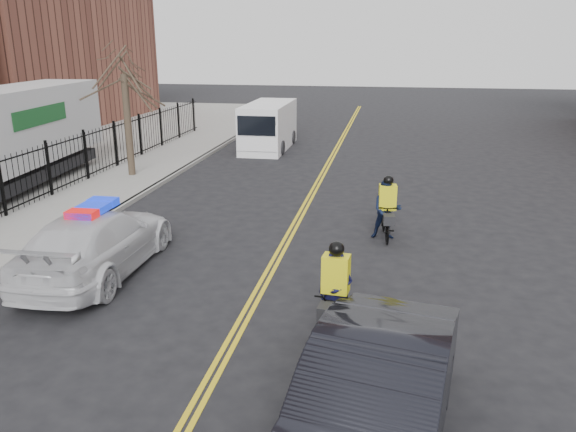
# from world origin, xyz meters

# --- Properties ---
(ground) EXTENTS (120.00, 120.00, 0.00)m
(ground) POSITION_xyz_m (0.00, 0.00, 0.00)
(ground) COLOR black
(ground) RESTS_ON ground
(center_line_left) EXTENTS (0.10, 60.00, 0.01)m
(center_line_left) POSITION_xyz_m (-0.08, 8.00, 0.01)
(center_line_left) COLOR gold
(center_line_left) RESTS_ON ground
(center_line_right) EXTENTS (0.10, 60.00, 0.01)m
(center_line_right) POSITION_xyz_m (0.08, 8.00, 0.01)
(center_line_right) COLOR gold
(center_line_right) RESTS_ON ground
(sidewalk) EXTENTS (3.00, 60.00, 0.15)m
(sidewalk) POSITION_xyz_m (-7.50, 8.00, 0.07)
(sidewalk) COLOR gray
(sidewalk) RESTS_ON ground
(curb) EXTENTS (0.20, 60.00, 0.15)m
(curb) POSITION_xyz_m (-6.00, 8.00, 0.07)
(curb) COLOR gray
(curb) RESTS_ON ground
(iron_fence) EXTENTS (0.12, 28.00, 2.00)m
(iron_fence) POSITION_xyz_m (-9.00, 8.00, 1.00)
(iron_fence) COLOR black
(iron_fence) RESTS_ON ground
(street_tree) EXTENTS (3.20, 3.20, 4.80)m
(street_tree) POSITION_xyz_m (-7.60, 10.00, 3.53)
(street_tree) COLOR #34291E
(street_tree) RESTS_ON sidewalk
(police_cruiser) EXTENTS (2.31, 5.40, 1.71)m
(police_cruiser) POSITION_xyz_m (-4.07, 0.69, 0.78)
(police_cruiser) COLOR silver
(police_cruiser) RESTS_ON ground
(dark_sedan) EXTENTS (2.64, 5.37, 1.70)m
(dark_sedan) POSITION_xyz_m (2.68, -4.56, 0.85)
(dark_sedan) COLOR black
(dark_sedan) RESTS_ON ground
(cargo_van) EXTENTS (2.20, 5.59, 2.33)m
(cargo_van) POSITION_xyz_m (-3.50, 17.34, 1.14)
(cargo_van) COLOR white
(cargo_van) RESTS_ON ground
(cyclist_near) EXTENTS (0.88, 1.98, 1.89)m
(cyclist_near) POSITION_xyz_m (1.86, -1.29, 0.66)
(cyclist_near) COLOR black
(cyclist_near) RESTS_ON ground
(cyclist_far) EXTENTS (0.88, 1.86, 1.84)m
(cyclist_far) POSITION_xyz_m (2.74, 4.43, 0.72)
(cyclist_far) COLOR black
(cyclist_far) RESTS_ON ground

